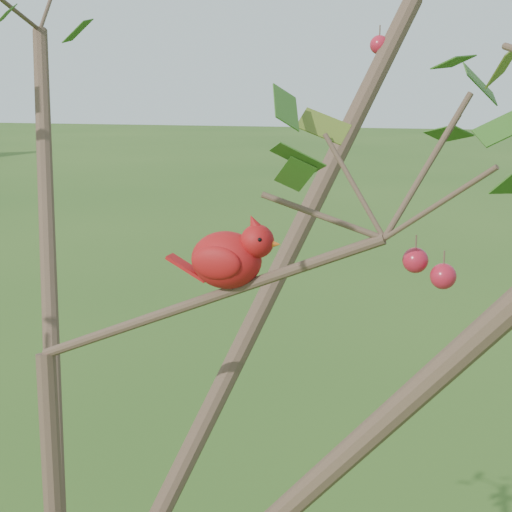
# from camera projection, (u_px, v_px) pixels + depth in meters

# --- Properties ---
(crabapple_tree) EXTENTS (2.35, 2.05, 2.95)m
(crabapple_tree) POSITION_uv_depth(u_px,v_px,m) (44.00, 281.00, 1.24)
(crabapple_tree) COLOR #463225
(crabapple_tree) RESTS_ON ground
(cardinal) EXTENTS (0.19, 0.10, 0.14)m
(cardinal) POSITION_uv_depth(u_px,v_px,m) (230.00, 257.00, 1.26)
(cardinal) COLOR #AD160E
(cardinal) RESTS_ON ground
(distant_trees) EXTENTS (40.12, 13.92, 3.19)m
(distant_trees) POSITION_uv_depth(u_px,v_px,m) (257.00, 111.00, 26.03)
(distant_trees) COLOR #463225
(distant_trees) RESTS_ON ground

